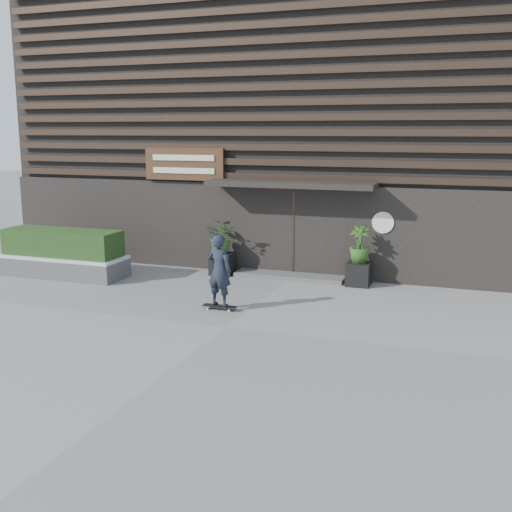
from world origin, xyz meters
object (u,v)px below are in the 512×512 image
at_px(raised_bed, 64,267).
at_px(skateboarder, 219,271).
at_px(planter_pot_right, 359,274).
at_px(planter_pot_left, 222,264).

distance_m(raised_bed, skateboarder, 5.63).
xyz_separation_m(planter_pot_right, skateboarder, (-2.50, -3.27, 0.59)).
bearing_deg(planter_pot_right, raised_bed, -168.39).
xyz_separation_m(planter_pot_left, raised_bed, (-4.05, -1.61, -0.05)).
distance_m(planter_pot_right, skateboarder, 4.16).
relative_size(planter_pot_right, skateboarder, 0.35).
distance_m(planter_pot_right, raised_bed, 8.01).
bearing_deg(planter_pot_left, planter_pot_right, 0.00).
bearing_deg(skateboarder, planter_pot_left, 111.59).
distance_m(planter_pot_left, raised_bed, 4.36).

